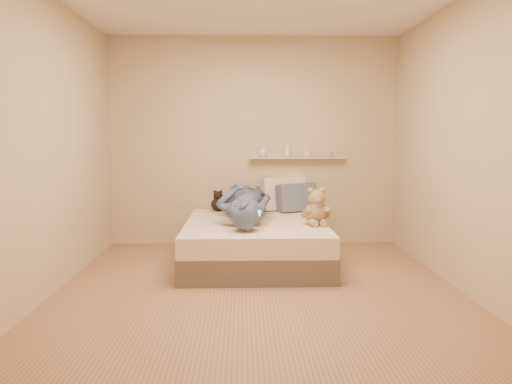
{
  "coord_description": "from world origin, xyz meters",
  "views": [
    {
      "loc": [
        -0.14,
        -4.41,
        1.37
      ],
      "look_at": [
        0.0,
        0.65,
        0.8
      ],
      "focal_mm": 35.0,
      "sensor_mm": 36.0,
      "label": 1
    }
  ],
  "objects_px": {
    "teddy_bear": "(316,209)",
    "person": "(245,202)",
    "bed": "(255,242)",
    "dark_plush": "(218,202)",
    "pillow_cream": "(284,194)",
    "pillow_grey": "(297,198)",
    "game_console": "(252,213)",
    "wall_shelf": "(297,158)"
  },
  "relations": [
    {
      "from": "dark_plush",
      "to": "pillow_grey",
      "type": "distance_m",
      "value": 0.97
    },
    {
      "from": "pillow_grey",
      "to": "person",
      "type": "bearing_deg",
      "value": -137.93
    },
    {
      "from": "pillow_cream",
      "to": "wall_shelf",
      "type": "relative_size",
      "value": 0.46
    },
    {
      "from": "game_console",
      "to": "person",
      "type": "height_order",
      "value": "person"
    },
    {
      "from": "dark_plush",
      "to": "person",
      "type": "xyz_separation_m",
      "value": [
        0.32,
        -0.62,
        0.09
      ]
    },
    {
      "from": "bed",
      "to": "game_console",
      "type": "relative_size",
      "value": 9.52
    },
    {
      "from": "teddy_bear",
      "to": "person",
      "type": "bearing_deg",
      "value": 155.27
    },
    {
      "from": "teddy_bear",
      "to": "bed",
      "type": "bearing_deg",
      "value": 159.7
    },
    {
      "from": "dark_plush",
      "to": "pillow_cream",
      "type": "relative_size",
      "value": 0.48
    },
    {
      "from": "pillow_grey",
      "to": "wall_shelf",
      "type": "bearing_deg",
      "value": 83.73
    },
    {
      "from": "bed",
      "to": "teddy_bear",
      "type": "relative_size",
      "value": 4.83
    },
    {
      "from": "dark_plush",
      "to": "wall_shelf",
      "type": "xyz_separation_m",
      "value": [
        0.99,
        0.18,
        0.54
      ]
    },
    {
      "from": "dark_plush",
      "to": "pillow_grey",
      "type": "bearing_deg",
      "value": -2.24
    },
    {
      "from": "game_console",
      "to": "wall_shelf",
      "type": "xyz_separation_m",
      "value": [
        0.6,
        1.41,
        0.49
      ]
    },
    {
      "from": "dark_plush",
      "to": "pillow_cream",
      "type": "bearing_deg",
      "value": 7.16
    },
    {
      "from": "bed",
      "to": "person",
      "type": "distance_m",
      "value": 0.45
    },
    {
      "from": "pillow_grey",
      "to": "wall_shelf",
      "type": "distance_m",
      "value": 0.53
    },
    {
      "from": "person",
      "to": "wall_shelf",
      "type": "height_order",
      "value": "wall_shelf"
    },
    {
      "from": "dark_plush",
      "to": "person",
      "type": "height_order",
      "value": "person"
    },
    {
      "from": "bed",
      "to": "game_console",
      "type": "distance_m",
      "value": 0.63
    },
    {
      "from": "dark_plush",
      "to": "game_console",
      "type": "bearing_deg",
      "value": -72.19
    },
    {
      "from": "pillow_grey",
      "to": "wall_shelf",
      "type": "relative_size",
      "value": 0.42
    },
    {
      "from": "dark_plush",
      "to": "teddy_bear",
      "type": "bearing_deg",
      "value": -41.97
    },
    {
      "from": "game_console",
      "to": "person",
      "type": "bearing_deg",
      "value": 96.59
    },
    {
      "from": "game_console",
      "to": "pillow_grey",
      "type": "distance_m",
      "value": 1.32
    },
    {
      "from": "game_console",
      "to": "pillow_cream",
      "type": "bearing_deg",
      "value": 72.45
    },
    {
      "from": "pillow_cream",
      "to": "person",
      "type": "xyz_separation_m",
      "value": [
        -0.49,
        -0.72,
        -0.0
      ]
    },
    {
      "from": "pillow_grey",
      "to": "person",
      "type": "distance_m",
      "value": 0.87
    },
    {
      "from": "game_console",
      "to": "wall_shelf",
      "type": "relative_size",
      "value": 0.17
    },
    {
      "from": "game_console",
      "to": "person",
      "type": "distance_m",
      "value": 0.61
    },
    {
      "from": "pillow_grey",
      "to": "wall_shelf",
      "type": "xyz_separation_m",
      "value": [
        0.02,
        0.22,
        0.48
      ]
    },
    {
      "from": "person",
      "to": "dark_plush",
      "type": "bearing_deg",
      "value": -61.21
    },
    {
      "from": "bed",
      "to": "pillow_grey",
      "type": "xyz_separation_m",
      "value": [
        0.53,
        0.69,
        0.4
      ]
    },
    {
      "from": "game_console",
      "to": "bed",
      "type": "bearing_deg",
      "value": 84.75
    },
    {
      "from": "pillow_cream",
      "to": "bed",
      "type": "bearing_deg",
      "value": -114.27
    },
    {
      "from": "bed",
      "to": "pillow_grey",
      "type": "bearing_deg",
      "value": 52.69
    },
    {
      "from": "game_console",
      "to": "pillow_grey",
      "type": "relative_size",
      "value": 0.4
    },
    {
      "from": "game_console",
      "to": "person",
      "type": "xyz_separation_m",
      "value": [
        -0.07,
        0.61,
        0.03
      ]
    },
    {
      "from": "bed",
      "to": "game_console",
      "type": "xyz_separation_m",
      "value": [
        -0.05,
        -0.5,
        0.39
      ]
    },
    {
      "from": "pillow_cream",
      "to": "teddy_bear",
      "type": "bearing_deg",
      "value": -76.56
    },
    {
      "from": "bed",
      "to": "person",
      "type": "bearing_deg",
      "value": 136.4
    },
    {
      "from": "person",
      "to": "game_console",
      "type": "bearing_deg",
      "value": 97.74
    }
  ]
}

